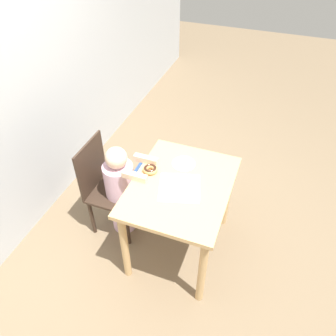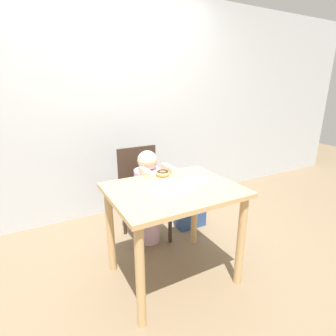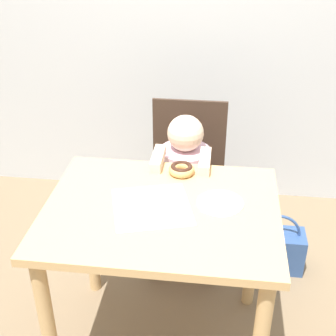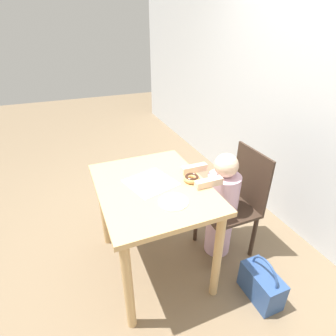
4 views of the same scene
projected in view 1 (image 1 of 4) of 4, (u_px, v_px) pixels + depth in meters
name	position (u px, v px, depth m)	size (l,w,h in m)	color
ground_plane	(179.00, 245.00, 2.98)	(12.00, 12.00, 0.00)	#7A664C
wall_back	(11.00, 96.00, 2.52)	(8.00, 0.05, 2.50)	silver
dining_table	(181.00, 197.00, 2.56)	(0.94, 0.74, 0.78)	tan
chair	(108.00, 187.00, 2.88)	(0.41, 0.42, 0.91)	#38281E
child_figure	(121.00, 191.00, 2.85)	(0.27, 0.44, 0.93)	silver
donut	(150.00, 169.00, 2.56)	(0.12, 0.12, 0.04)	tan
napkin	(179.00, 188.00, 2.44)	(0.37, 0.37, 0.00)	white
handbag	(142.00, 180.00, 3.45)	(0.32, 0.17, 0.36)	#2D4C84
plate	(184.00, 164.00, 2.64)	(0.19, 0.19, 0.01)	white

